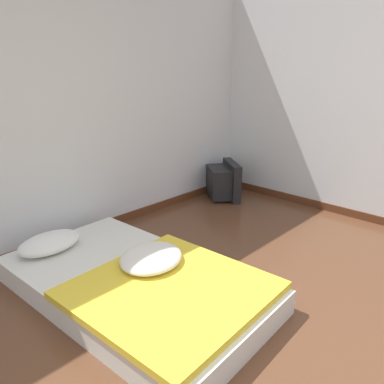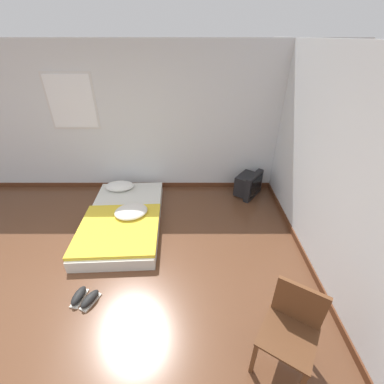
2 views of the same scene
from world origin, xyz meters
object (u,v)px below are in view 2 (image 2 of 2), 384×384
at_px(crt_tv, 248,184).
at_px(wooden_chair, 292,323).
at_px(mattress_bed, 123,218).
at_px(sneaker_pair, 84,298).

distance_m(crt_tv, wooden_chair, 2.92).
bearing_deg(crt_tv, wooden_chair, -93.94).
bearing_deg(wooden_chair, crt_tv, 86.06).
xyz_separation_m(mattress_bed, crt_tv, (2.17, 0.90, 0.10)).
height_order(mattress_bed, crt_tv, crt_tv).
bearing_deg(mattress_bed, wooden_chair, -45.54).
xyz_separation_m(crt_tv, sneaker_pair, (-2.31, -2.31, -0.17)).
bearing_deg(sneaker_pair, wooden_chair, -15.60).
distance_m(mattress_bed, sneaker_pair, 1.43).
distance_m(wooden_chair, sneaker_pair, 2.24).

